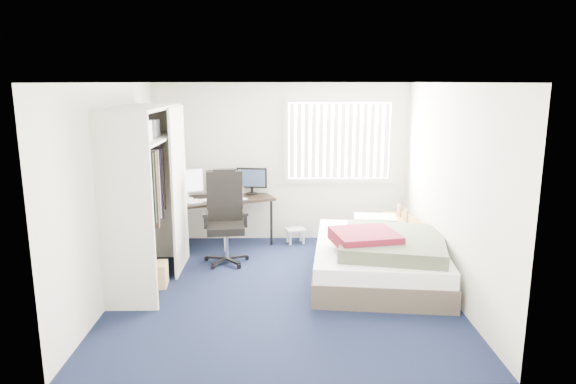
% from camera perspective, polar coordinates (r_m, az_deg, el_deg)
% --- Properties ---
extents(ground, '(4.20, 4.20, 0.00)m').
position_cam_1_polar(ground, '(6.48, -0.58, -10.62)').
color(ground, black).
rests_on(ground, ground).
extents(room_shell, '(4.20, 4.20, 4.20)m').
position_cam_1_polar(room_shell, '(6.06, -0.61, 2.65)').
color(room_shell, silver).
rests_on(room_shell, ground).
extents(window_assembly, '(1.72, 0.09, 1.32)m').
position_cam_1_polar(window_assembly, '(8.13, 5.69, 5.66)').
color(window_assembly, white).
rests_on(window_assembly, ground).
extents(closet, '(0.64, 1.84, 2.22)m').
position_cam_1_polar(closet, '(6.56, -15.39, 1.54)').
color(closet, beige).
rests_on(closet, ground).
extents(desk, '(1.70, 1.25, 1.22)m').
position_cam_1_polar(desk, '(7.97, -7.48, -0.42)').
color(desk, black).
rests_on(desk, ground).
extents(office_chair, '(0.68, 0.68, 1.30)m').
position_cam_1_polar(office_chair, '(7.32, -6.94, -3.86)').
color(office_chair, black).
rests_on(office_chair, ground).
extents(footstool, '(0.34, 0.30, 0.24)m').
position_cam_1_polar(footstool, '(8.14, 0.84, -4.44)').
color(footstool, white).
rests_on(footstool, ground).
extents(nightstand, '(0.48, 0.84, 0.74)m').
position_cam_1_polar(nightstand, '(7.71, 12.49, -3.34)').
color(nightstand, brown).
rests_on(nightstand, ground).
extents(bed, '(1.88, 2.36, 0.71)m').
position_cam_1_polar(bed, '(6.80, 10.14, -7.02)').
color(bed, '#423930').
rests_on(bed, ground).
extents(pine_box, '(0.42, 0.33, 0.30)m').
position_cam_1_polar(pine_box, '(6.71, -15.00, -8.87)').
color(pine_box, tan).
rests_on(pine_box, ground).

